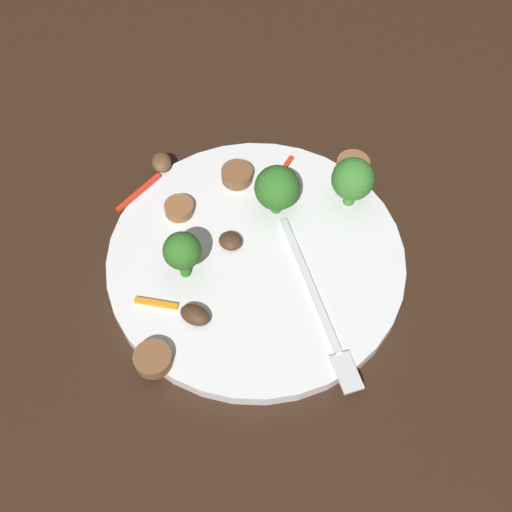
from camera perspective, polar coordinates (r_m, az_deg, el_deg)
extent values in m
plane|color=black|center=(0.63, 0.00, -0.68)|extent=(1.40, 1.40, 0.00)
cylinder|color=white|center=(0.62, 0.00, -0.34)|extent=(0.28, 0.28, 0.01)
cube|color=silver|center=(0.60, 4.59, -2.27)|extent=(0.14, 0.04, 0.00)
cube|color=silver|center=(0.57, 7.75, -9.84)|extent=(0.04, 0.03, 0.00)
cylinder|color=#347525|center=(0.64, 1.76, 4.59)|extent=(0.01, 0.01, 0.02)
sphere|color=#2D6B23|center=(0.62, 1.81, 5.85)|extent=(0.04, 0.04, 0.04)
cylinder|color=#347525|center=(0.60, -6.14, -0.75)|extent=(0.01, 0.01, 0.03)
sphere|color=#2D6B23|center=(0.58, -6.35, 0.45)|extent=(0.03, 0.03, 0.03)
cylinder|color=#408630|center=(0.65, 8.04, 5.27)|extent=(0.01, 0.01, 0.02)
sphere|color=#387A2D|center=(0.63, 8.29, 6.54)|extent=(0.04, 0.04, 0.04)
cylinder|color=brown|center=(0.57, -8.80, -8.71)|extent=(0.04, 0.04, 0.01)
cylinder|color=brown|center=(0.68, 8.29, 7.64)|extent=(0.05, 0.05, 0.01)
cylinder|color=brown|center=(0.66, -1.63, 6.96)|extent=(0.03, 0.03, 0.01)
cylinder|color=brown|center=(0.64, -6.59, 4.08)|extent=(0.04, 0.04, 0.01)
ellipsoid|color=#422B19|center=(0.62, -2.19, 1.30)|extent=(0.03, 0.03, 0.01)
ellipsoid|color=brown|center=(0.68, -8.09, 7.95)|extent=(0.03, 0.02, 0.01)
ellipsoid|color=#422B19|center=(0.58, -5.22, -5.05)|extent=(0.03, 0.03, 0.01)
cube|color=orange|center=(0.59, -8.53, -4.02)|extent=(0.01, 0.04, 0.00)
cube|color=red|center=(0.67, 2.24, 7.27)|extent=(0.04, 0.03, 0.00)
cube|color=red|center=(0.66, -10.00, 5.38)|extent=(0.04, 0.04, 0.00)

